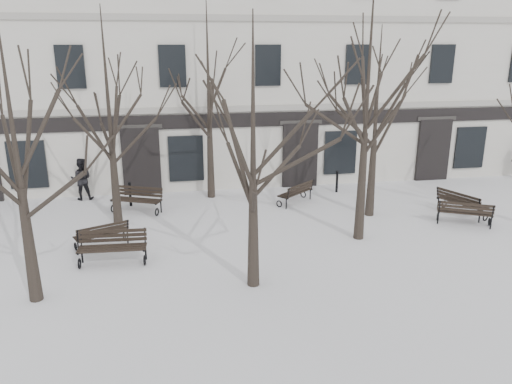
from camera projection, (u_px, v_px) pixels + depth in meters
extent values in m
plane|color=white|center=(253.00, 264.00, 14.85)|extent=(100.00, 100.00, 0.00)
cube|color=beige|center=(210.00, 59.00, 25.52)|extent=(40.00, 10.00, 11.00)
cube|color=#9F9A91|center=(222.00, 109.00, 21.32)|extent=(40.00, 0.12, 0.25)
cube|color=#9F9A91|center=(220.00, 18.00, 20.25)|extent=(40.00, 0.12, 0.25)
cube|color=black|center=(222.00, 121.00, 21.46)|extent=(40.00, 0.10, 0.60)
cube|color=black|center=(27.00, 165.00, 20.57)|extent=(1.50, 0.14, 2.00)
cube|color=black|center=(141.00, 161.00, 21.34)|extent=(1.60, 0.22, 2.90)
cube|color=#2D2B28|center=(139.00, 127.00, 20.86)|extent=(1.90, 0.08, 0.18)
cube|color=black|center=(186.00, 158.00, 21.65)|extent=(1.50, 0.14, 2.00)
cube|color=black|center=(300.00, 155.00, 22.50)|extent=(1.60, 0.22, 2.90)
cube|color=#2D2B28|center=(301.00, 122.00, 22.03)|extent=(1.90, 0.08, 0.18)
cube|color=black|center=(340.00, 152.00, 22.81)|extent=(1.50, 0.14, 2.00)
cube|color=black|center=(433.00, 150.00, 23.57)|extent=(1.60, 0.22, 2.90)
cube|color=#2D2B28|center=(437.00, 118.00, 23.10)|extent=(1.90, 0.08, 0.18)
cube|color=black|center=(470.00, 147.00, 23.88)|extent=(1.50, 0.14, 2.00)
cube|color=black|center=(71.00, 67.00, 19.79)|extent=(1.10, 0.14, 1.70)
cube|color=black|center=(172.00, 66.00, 20.45)|extent=(1.10, 0.14, 1.70)
cube|color=black|center=(268.00, 65.00, 21.11)|extent=(1.10, 0.14, 1.70)
cube|color=black|center=(358.00, 65.00, 21.78)|extent=(1.10, 0.14, 1.70)
cube|color=black|center=(442.00, 64.00, 22.44)|extent=(1.10, 0.14, 1.70)
cone|color=black|center=(29.00, 246.00, 12.39)|extent=(0.34, 0.34, 2.99)
cone|color=black|center=(253.00, 234.00, 13.19)|extent=(0.34, 0.34, 2.98)
cone|color=black|center=(361.00, 187.00, 16.33)|extent=(0.34, 0.34, 3.58)
cone|color=black|center=(115.00, 181.00, 17.87)|extent=(0.34, 0.34, 3.17)
cone|color=black|center=(210.00, 159.00, 20.84)|extent=(0.34, 0.34, 3.33)
cone|color=black|center=(372.00, 178.00, 18.67)|extent=(0.34, 0.34, 2.92)
torus|color=black|center=(79.00, 264.00, 14.55)|extent=(0.07, 0.32, 0.32)
cylinder|color=black|center=(82.00, 255.00, 14.90)|extent=(0.06, 0.06, 0.50)
cube|color=black|center=(80.00, 250.00, 14.64)|extent=(0.09, 0.61, 0.06)
torus|color=black|center=(145.00, 260.00, 14.76)|extent=(0.07, 0.32, 0.32)
cylinder|color=black|center=(146.00, 252.00, 15.11)|extent=(0.06, 0.06, 0.50)
cube|color=black|center=(145.00, 247.00, 14.85)|extent=(0.09, 0.61, 0.06)
cube|color=black|center=(111.00, 251.00, 14.51)|extent=(1.98, 0.20, 0.04)
cube|color=black|center=(112.00, 249.00, 14.66)|extent=(1.98, 0.20, 0.04)
cube|color=black|center=(113.00, 247.00, 14.80)|extent=(1.98, 0.20, 0.04)
cube|color=black|center=(113.00, 245.00, 14.95)|extent=(1.98, 0.20, 0.04)
cube|color=black|center=(113.00, 240.00, 14.95)|extent=(1.98, 0.14, 0.10)
cube|color=black|center=(113.00, 236.00, 14.93)|extent=(1.98, 0.14, 0.10)
cube|color=black|center=(113.00, 231.00, 14.92)|extent=(1.98, 0.14, 0.10)
cylinder|color=black|center=(81.00, 239.00, 14.84)|extent=(0.05, 0.16, 0.55)
cylinder|color=black|center=(145.00, 237.00, 15.06)|extent=(0.05, 0.16, 0.55)
torus|color=black|center=(124.00, 236.00, 16.67)|extent=(0.15, 0.27, 0.27)
cylinder|color=black|center=(128.00, 237.00, 16.38)|extent=(0.05, 0.05, 0.42)
cube|color=black|center=(125.00, 229.00, 16.46)|extent=(0.26, 0.49, 0.05)
torus|color=black|center=(76.00, 247.00, 15.81)|extent=(0.15, 0.27, 0.27)
cylinder|color=black|center=(78.00, 248.00, 15.52)|extent=(0.05, 0.05, 0.42)
cube|color=black|center=(76.00, 240.00, 15.60)|extent=(0.26, 0.49, 0.05)
cube|color=black|center=(99.00, 232.00, 16.18)|extent=(1.57, 0.77, 0.03)
cube|color=black|center=(101.00, 233.00, 16.08)|extent=(1.57, 0.77, 0.03)
cube|color=black|center=(102.00, 234.00, 15.98)|extent=(1.57, 0.77, 0.03)
cube|color=black|center=(103.00, 236.00, 15.87)|extent=(1.57, 0.77, 0.03)
cube|color=black|center=(103.00, 232.00, 15.81)|extent=(1.55, 0.72, 0.08)
cube|color=black|center=(103.00, 229.00, 15.76)|extent=(1.55, 0.72, 0.08)
cube|color=black|center=(103.00, 226.00, 15.71)|extent=(1.55, 0.72, 0.08)
cylinder|color=black|center=(127.00, 226.00, 16.21)|extent=(0.09, 0.14, 0.47)
cylinder|color=black|center=(78.00, 237.00, 15.35)|extent=(0.09, 0.14, 0.47)
torus|color=black|center=(489.00, 222.00, 17.95)|extent=(0.18, 0.29, 0.30)
cylinder|color=black|center=(491.00, 223.00, 17.58)|extent=(0.05, 0.05, 0.47)
cube|color=black|center=(491.00, 215.00, 17.68)|extent=(0.31, 0.53, 0.05)
torus|color=black|center=(437.00, 217.00, 18.45)|extent=(0.18, 0.29, 0.30)
cylinder|color=black|center=(438.00, 218.00, 18.08)|extent=(0.05, 0.05, 0.47)
cube|color=black|center=(439.00, 210.00, 18.19)|extent=(0.31, 0.53, 0.05)
cube|color=black|center=(464.00, 210.00, 18.14)|extent=(1.70, 0.94, 0.04)
cube|color=black|center=(464.00, 211.00, 18.01)|extent=(1.70, 0.94, 0.04)
cube|color=black|center=(465.00, 213.00, 17.87)|extent=(1.70, 0.94, 0.04)
cube|color=black|center=(465.00, 214.00, 17.74)|extent=(1.70, 0.94, 0.04)
cube|color=black|center=(466.00, 211.00, 17.66)|extent=(1.68, 0.89, 0.09)
cube|color=black|center=(466.00, 207.00, 17.61)|extent=(1.68, 0.89, 0.09)
cube|color=black|center=(467.00, 204.00, 17.55)|extent=(1.68, 0.89, 0.09)
cylinder|color=black|center=(493.00, 212.00, 17.38)|extent=(0.11, 0.15, 0.52)
cylinder|color=black|center=(439.00, 207.00, 17.88)|extent=(0.11, 0.15, 0.52)
torus|color=black|center=(113.00, 208.00, 19.36)|extent=(0.17, 0.31, 0.31)
cylinder|color=black|center=(118.00, 203.00, 19.70)|extent=(0.05, 0.05, 0.49)
cube|color=black|center=(115.00, 199.00, 19.45)|extent=(0.29, 0.57, 0.05)
torus|color=black|center=(157.00, 212.00, 18.96)|extent=(0.17, 0.31, 0.31)
cylinder|color=black|center=(161.00, 207.00, 19.29)|extent=(0.05, 0.05, 0.49)
cube|color=black|center=(159.00, 202.00, 19.04)|extent=(0.29, 0.57, 0.05)
cube|color=black|center=(134.00, 202.00, 19.02)|extent=(1.83, 0.86, 0.04)
cube|color=black|center=(135.00, 201.00, 19.16)|extent=(1.83, 0.86, 0.04)
cube|color=black|center=(137.00, 199.00, 19.30)|extent=(1.83, 0.86, 0.04)
cube|color=black|center=(139.00, 198.00, 19.44)|extent=(1.83, 0.86, 0.04)
cube|color=black|center=(139.00, 194.00, 19.44)|extent=(1.80, 0.81, 0.10)
cube|color=black|center=(139.00, 191.00, 19.42)|extent=(1.80, 0.81, 0.10)
cube|color=black|center=(139.00, 188.00, 19.41)|extent=(1.80, 0.81, 0.10)
cylinder|color=black|center=(118.00, 191.00, 19.65)|extent=(0.10, 0.16, 0.54)
cylinder|color=black|center=(161.00, 195.00, 19.24)|extent=(0.10, 0.16, 0.54)
torus|color=black|center=(303.00, 194.00, 21.18)|extent=(0.22, 0.25, 0.29)
cylinder|color=black|center=(310.00, 194.00, 20.93)|extent=(0.05, 0.05, 0.44)
cube|color=black|center=(307.00, 188.00, 20.98)|extent=(0.38, 0.45, 0.05)
torus|color=black|center=(279.00, 204.00, 19.96)|extent=(0.22, 0.25, 0.29)
cylinder|color=black|center=(286.00, 204.00, 19.71)|extent=(0.05, 0.05, 0.44)
cube|color=black|center=(283.00, 197.00, 19.76)|extent=(0.38, 0.45, 0.05)
cube|color=black|center=(291.00, 191.00, 20.50)|extent=(1.42, 1.20, 0.03)
cube|color=black|center=(294.00, 192.00, 20.41)|extent=(1.42, 1.20, 0.03)
cube|color=black|center=(296.00, 193.00, 20.33)|extent=(1.42, 1.20, 0.03)
cube|color=black|center=(299.00, 193.00, 20.24)|extent=(1.42, 1.20, 0.03)
cube|color=black|center=(300.00, 190.00, 20.18)|extent=(1.38, 1.16, 0.09)
cube|color=black|center=(301.00, 188.00, 20.13)|extent=(1.38, 1.16, 0.09)
cube|color=black|center=(301.00, 185.00, 20.08)|extent=(1.38, 1.16, 0.09)
cylinder|color=black|center=(312.00, 185.00, 20.76)|extent=(0.12, 0.13, 0.49)
cylinder|color=black|center=(288.00, 194.00, 19.54)|extent=(0.12, 0.13, 0.49)
torus|color=black|center=(485.00, 217.00, 18.42)|extent=(0.31, 0.17, 0.31)
cylinder|color=black|center=(479.00, 217.00, 18.19)|extent=(0.05, 0.05, 0.48)
cube|color=black|center=(483.00, 209.00, 18.22)|extent=(0.56, 0.27, 0.05)
torus|color=black|center=(444.00, 204.00, 19.88)|extent=(0.31, 0.17, 0.31)
cylinder|color=black|center=(438.00, 204.00, 19.66)|extent=(0.05, 0.05, 0.48)
cube|color=black|center=(442.00, 197.00, 19.68)|extent=(0.56, 0.27, 0.05)
cube|color=black|center=(466.00, 201.00, 19.07)|extent=(0.83, 1.81, 0.04)
cube|color=black|center=(463.00, 202.00, 18.99)|extent=(0.83, 1.81, 0.04)
cube|color=black|center=(461.00, 203.00, 18.92)|extent=(0.83, 1.81, 0.04)
cube|color=black|center=(458.00, 203.00, 18.84)|extent=(0.83, 1.81, 0.04)
cube|color=black|center=(458.00, 200.00, 18.78)|extent=(0.77, 1.78, 0.10)
cube|color=black|center=(458.00, 197.00, 18.73)|extent=(0.77, 1.78, 0.10)
cube|color=black|center=(458.00, 194.00, 18.68)|extent=(0.77, 1.78, 0.10)
cylinder|color=black|center=(480.00, 205.00, 18.02)|extent=(0.16, 0.10, 0.53)
cylinder|color=black|center=(438.00, 193.00, 19.48)|extent=(0.16, 0.10, 0.53)
cylinder|color=black|center=(130.00, 195.00, 20.02)|extent=(0.11, 0.11, 0.92)
sphere|color=black|center=(129.00, 183.00, 19.88)|extent=(0.13, 0.13, 0.13)
cylinder|color=black|center=(337.00, 182.00, 21.88)|extent=(0.11, 0.11, 0.89)
sphere|color=black|center=(337.00, 172.00, 21.74)|extent=(0.12, 0.12, 0.12)
imported|color=black|center=(84.00, 199.00, 20.99)|extent=(0.89, 0.71, 1.77)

